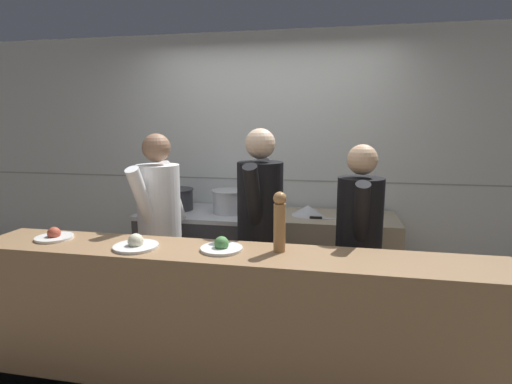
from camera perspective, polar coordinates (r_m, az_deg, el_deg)
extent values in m
plane|color=#7F705B|center=(3.12, -3.05, -23.79)|extent=(14.00, 14.00, 0.00)
cube|color=silver|center=(4.08, 1.95, 3.94)|extent=(8.00, 0.06, 2.60)
cube|color=gray|center=(4.07, 1.86, 1.79)|extent=(8.00, 0.00, 0.01)
cube|color=#38383D|center=(4.04, -7.45, -9.06)|extent=(1.14, 0.70, 0.84)
cube|color=#B7BABF|center=(3.91, -7.59, -2.97)|extent=(1.17, 0.71, 0.04)
cube|color=#B7BABF|center=(3.72, -9.13, -9.76)|extent=(1.03, 0.03, 0.10)
cube|color=gray|center=(3.83, 10.28, -9.82)|extent=(1.21, 0.65, 0.88)
cube|color=black|center=(3.71, 10.00, -17.12)|extent=(1.19, 0.04, 0.10)
cube|color=#93704C|center=(2.64, -3.82, -18.37)|extent=(3.28, 0.45, 0.96)
cylinder|color=#2D2D33|center=(3.99, -11.40, -1.02)|extent=(0.33, 0.33, 0.21)
cylinder|color=#2D2D33|center=(3.97, -11.45, 0.35)|extent=(0.35, 0.35, 0.01)
cylinder|color=#B7BABF|center=(3.79, -3.90, -1.36)|extent=(0.30, 0.30, 0.22)
cylinder|color=#B7BABF|center=(3.77, -3.92, 0.17)|extent=(0.32, 0.32, 0.01)
cone|color=#B7BABF|center=(3.71, 7.38, -2.58)|extent=(0.30, 0.30, 0.09)
cube|color=#B7BABF|center=(3.58, 11.68, -3.86)|extent=(0.28, 0.04, 0.01)
cube|color=black|center=(3.58, 8.55, -3.64)|extent=(0.11, 0.02, 0.02)
cylinder|color=white|center=(3.01, -26.85, -5.84)|extent=(0.24, 0.24, 0.02)
sphere|color=#B24733|center=(3.00, -26.90, -5.27)|extent=(0.08, 0.08, 0.08)
cylinder|color=white|center=(2.61, -16.78, -7.46)|extent=(0.28, 0.28, 0.02)
sphere|color=beige|center=(2.60, -16.81, -6.74)|extent=(0.10, 0.10, 0.10)
cylinder|color=white|center=(2.47, -4.94, -8.07)|extent=(0.26, 0.26, 0.02)
sphere|color=#4C8C47|center=(2.46, -4.95, -7.36)|extent=(0.09, 0.09, 0.09)
cylinder|color=#AD7A47|center=(2.41, 3.38, -5.12)|extent=(0.07, 0.07, 0.29)
sphere|color=#AD7A47|center=(2.37, 3.42, -0.91)|extent=(0.08, 0.08, 0.08)
cube|color=black|center=(3.42, -13.21, -13.47)|extent=(0.31, 0.23, 0.77)
cylinder|color=white|center=(3.21, -13.71, -1.86)|extent=(0.38, 0.38, 0.64)
sphere|color=#8C664C|center=(3.15, -14.05, 6.15)|extent=(0.22, 0.22, 0.22)
cylinder|color=white|center=(3.36, -11.91, 0.03)|extent=(0.15, 0.33, 0.53)
cylinder|color=white|center=(3.03, -15.82, -1.19)|extent=(0.15, 0.33, 0.53)
cube|color=black|center=(3.22, 0.57, -14.58)|extent=(0.30, 0.20, 0.79)
cylinder|color=black|center=(2.99, 0.59, -1.92)|extent=(0.36, 0.36, 0.65)
sphere|color=beige|center=(2.93, 0.61, 6.93)|extent=(0.22, 0.22, 0.22)
cylinder|color=black|center=(3.17, 1.39, 0.18)|extent=(0.11, 0.33, 0.55)
cylinder|color=black|center=(2.78, -0.32, -1.21)|extent=(0.11, 0.33, 0.55)
cube|color=black|center=(3.13, 14.01, -16.09)|extent=(0.28, 0.18, 0.74)
cylinder|color=black|center=(2.90, 14.57, -4.00)|extent=(0.33, 0.33, 0.61)
sphere|color=#D8AD84|center=(2.83, 14.96, 4.50)|extent=(0.21, 0.21, 0.21)
cylinder|color=black|center=(3.07, 14.53, -1.86)|extent=(0.10, 0.31, 0.51)
cylinder|color=black|center=(2.70, 14.76, -3.49)|extent=(0.10, 0.31, 0.51)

